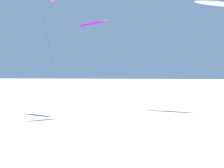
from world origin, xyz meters
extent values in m
cylinder|color=#4C4C51|center=(4.99, 41.75, 10.19)|extent=(2.97, 8.24, 20.39)
cylinder|color=#4C4C51|center=(-2.58, 20.86, 6.38)|extent=(2.85, 8.16, 12.77)
ellipsoid|color=white|center=(20.88, 52.78, 18.81)|extent=(7.47, 3.59, 2.40)
ellipsoid|color=blue|center=(20.88, 52.78, 18.83)|extent=(7.51, 3.11, 1.90)
cylinder|color=#4C4C51|center=(0.68, 18.38, 7.04)|extent=(3.98, 2.88, 14.09)
ellipsoid|color=purple|center=(-1.35, 46.32, 14.37)|extent=(6.04, 3.73, 1.55)
ellipsoid|color=white|center=(-1.35, 46.32, 14.41)|extent=(5.79, 2.79, 0.88)
cylinder|color=#4C4C51|center=(-0.28, 44.30, 7.15)|extent=(2.15, 4.06, 14.30)
camera|label=1|loc=(5.05, 3.94, 7.16)|focal=40.57mm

